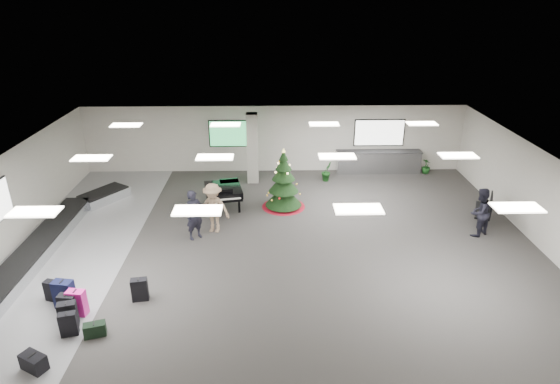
{
  "coord_description": "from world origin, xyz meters",
  "views": [
    {
      "loc": [
        -0.17,
        -14.47,
        8.17
      ],
      "look_at": [
        0.15,
        1.0,
        1.45
      ],
      "focal_mm": 30.0,
      "sensor_mm": 36.0,
      "label": 1
    }
  ],
  "objects_px": {
    "traveler_b": "(213,208)",
    "service_counter": "(378,162)",
    "grand_piano": "(223,191)",
    "bench": "(486,208)",
    "traveler_a": "(194,215)",
    "pink_suitcase": "(77,303)",
    "potted_plant_right": "(426,166)",
    "baggage_carousel": "(51,239)",
    "christmas_tree": "(284,187)",
    "potted_plant_left": "(327,171)",
    "traveler_bench": "(480,212)"
  },
  "relations": [
    {
      "from": "bench",
      "to": "potted_plant_right",
      "type": "xyz_separation_m",
      "value": [
        -0.67,
        5.11,
        -0.21
      ]
    },
    {
      "from": "christmas_tree",
      "to": "bench",
      "type": "relative_size",
      "value": 1.51
    },
    {
      "from": "traveler_a",
      "to": "grand_piano",
      "type": "bearing_deg",
      "value": 31.84
    },
    {
      "from": "baggage_carousel",
      "to": "christmas_tree",
      "type": "relative_size",
      "value": 3.86
    },
    {
      "from": "christmas_tree",
      "to": "bench",
      "type": "bearing_deg",
      "value": -10.82
    },
    {
      "from": "traveler_b",
      "to": "potted_plant_left",
      "type": "height_order",
      "value": "traveler_b"
    },
    {
      "from": "traveler_a",
      "to": "traveler_b",
      "type": "distance_m",
      "value": 0.79
    },
    {
      "from": "christmas_tree",
      "to": "traveler_b",
      "type": "distance_m",
      "value": 3.31
    },
    {
      "from": "traveler_a",
      "to": "bench",
      "type": "bearing_deg",
      "value": -35.27
    },
    {
      "from": "traveler_a",
      "to": "potted_plant_right",
      "type": "xyz_separation_m",
      "value": [
        10.17,
        6.21,
        -0.55
      ]
    },
    {
      "from": "grand_piano",
      "to": "traveler_bench",
      "type": "relative_size",
      "value": 1.13
    },
    {
      "from": "service_counter",
      "to": "traveler_bench",
      "type": "xyz_separation_m",
      "value": [
        2.22,
        -6.35,
        0.36
      ]
    },
    {
      "from": "potted_plant_right",
      "to": "bench",
      "type": "bearing_deg",
      "value": -82.53
    },
    {
      "from": "potted_plant_right",
      "to": "christmas_tree",
      "type": "bearing_deg",
      "value": -152.37
    },
    {
      "from": "service_counter",
      "to": "bench",
      "type": "height_order",
      "value": "service_counter"
    },
    {
      "from": "grand_piano",
      "to": "christmas_tree",
      "type": "bearing_deg",
      "value": -10.25
    },
    {
      "from": "grand_piano",
      "to": "traveler_b",
      "type": "distance_m",
      "value": 2.04
    },
    {
      "from": "traveler_b",
      "to": "traveler_bench",
      "type": "relative_size",
      "value": 1.04
    },
    {
      "from": "christmas_tree",
      "to": "traveler_a",
      "type": "distance_m",
      "value": 4.09
    },
    {
      "from": "grand_piano",
      "to": "traveler_b",
      "type": "height_order",
      "value": "traveler_b"
    },
    {
      "from": "baggage_carousel",
      "to": "christmas_tree",
      "type": "xyz_separation_m",
      "value": [
        8.17,
        2.92,
        0.65
      ]
    },
    {
      "from": "pink_suitcase",
      "to": "traveler_b",
      "type": "height_order",
      "value": "traveler_b"
    },
    {
      "from": "traveler_a",
      "to": "potted_plant_right",
      "type": "distance_m",
      "value": 11.93
    },
    {
      "from": "service_counter",
      "to": "traveler_bench",
      "type": "bearing_deg",
      "value": -70.72
    },
    {
      "from": "traveler_b",
      "to": "potted_plant_left",
      "type": "relative_size",
      "value": 2.06
    },
    {
      "from": "traveler_b",
      "to": "pink_suitcase",
      "type": "bearing_deg",
      "value": -110.01
    },
    {
      "from": "grand_piano",
      "to": "traveler_b",
      "type": "bearing_deg",
      "value": -105.8
    },
    {
      "from": "traveler_a",
      "to": "traveler_bench",
      "type": "distance_m",
      "value": 10.09
    },
    {
      "from": "traveler_b",
      "to": "service_counter",
      "type": "bearing_deg",
      "value": 52.96
    },
    {
      "from": "traveler_a",
      "to": "pink_suitcase",
      "type": "bearing_deg",
      "value": -162.37
    },
    {
      "from": "traveler_b",
      "to": "potted_plant_right",
      "type": "xyz_separation_m",
      "value": [
        9.56,
        5.71,
        -0.58
      ]
    },
    {
      "from": "pink_suitcase",
      "to": "service_counter",
      "type": "bearing_deg",
      "value": 53.37
    },
    {
      "from": "baggage_carousel",
      "to": "potted_plant_left",
      "type": "relative_size",
      "value": 10.64
    },
    {
      "from": "grand_piano",
      "to": "traveler_a",
      "type": "bearing_deg",
      "value": -118.21
    },
    {
      "from": "pink_suitcase",
      "to": "christmas_tree",
      "type": "relative_size",
      "value": 0.31
    },
    {
      "from": "christmas_tree",
      "to": "traveler_b",
      "type": "bearing_deg",
      "value": -141.5
    },
    {
      "from": "traveler_a",
      "to": "potted_plant_left",
      "type": "relative_size",
      "value": 2.0
    },
    {
      "from": "baggage_carousel",
      "to": "christmas_tree",
      "type": "height_order",
      "value": "christmas_tree"
    },
    {
      "from": "traveler_a",
      "to": "christmas_tree",
      "type": "bearing_deg",
      "value": -2.41
    },
    {
      "from": "baggage_carousel",
      "to": "traveler_bench",
      "type": "xyz_separation_m",
      "value": [
        15.06,
        0.38,
        0.69
      ]
    },
    {
      "from": "christmas_tree",
      "to": "grand_piano",
      "type": "height_order",
      "value": "christmas_tree"
    },
    {
      "from": "traveler_bench",
      "to": "pink_suitcase",
      "type": "bearing_deg",
      "value": -12.99
    },
    {
      "from": "grand_piano",
      "to": "traveler_a",
      "type": "height_order",
      "value": "traveler_a"
    },
    {
      "from": "traveler_bench",
      "to": "potted_plant_right",
      "type": "relative_size",
      "value": 2.54
    },
    {
      "from": "pink_suitcase",
      "to": "potted_plant_left",
      "type": "distance_m",
      "value": 12.39
    },
    {
      "from": "baggage_carousel",
      "to": "christmas_tree",
      "type": "bearing_deg",
      "value": 19.65
    },
    {
      "from": "traveler_a",
      "to": "potted_plant_left",
      "type": "distance_m",
      "value": 7.53
    },
    {
      "from": "grand_piano",
      "to": "potted_plant_right",
      "type": "distance_m",
      "value": 10.1
    },
    {
      "from": "service_counter",
      "to": "potted_plant_left",
      "type": "xyz_separation_m",
      "value": [
        -2.6,
        -1.02,
        -0.09
      ]
    },
    {
      "from": "traveler_b",
      "to": "traveler_bench",
      "type": "bearing_deg",
      "value": 11.11
    }
  ]
}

